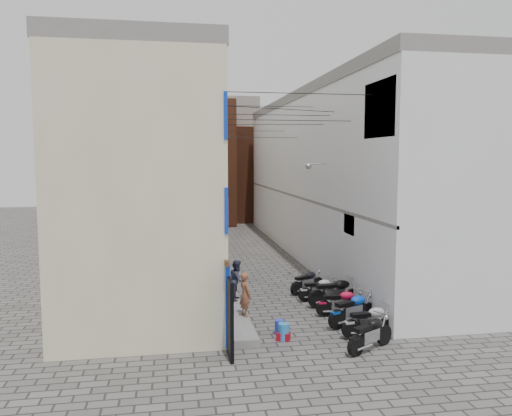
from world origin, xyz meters
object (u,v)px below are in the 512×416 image
person_b (237,280)px  motorcycle_e (336,291)px  motorcycle_f (320,288)px  motorcycle_d (341,301)px  motorcycle_g (307,280)px  motorcycle_a (371,332)px  motorcycle_b (371,319)px  person_a (245,294)px  red_crate (283,336)px  water_jug_far (279,327)px  motorcycle_c (353,308)px  water_jug_near (284,332)px

person_b → motorcycle_e: bearing=-85.2°
motorcycle_e → motorcycle_f: (-0.34, 0.90, -0.12)m
motorcycle_d → motorcycle_g: motorcycle_d is taller
motorcycle_a → person_b: size_ratio=1.28×
motorcycle_b → person_a: (-3.60, 1.90, 0.43)m
motorcycle_g → red_crate: motorcycle_g is taller
red_crate → water_jug_far: bearing=91.3°
motorcycle_a → motorcycle_c: size_ratio=0.92×
motorcycle_f → person_a: (-3.20, -2.10, 0.49)m
motorcycle_g → red_crate: bearing=-53.1°
motorcycle_a → motorcycle_e: motorcycle_e is taller
motorcycle_e → motorcycle_g: 2.11m
motorcycle_a → motorcycle_g: 6.17m
motorcycle_c → red_crate: motorcycle_c is taller
motorcycle_d → water_jug_near: bearing=-50.1°
motorcycle_b → person_a: 4.09m
motorcycle_b → motorcycle_d: size_ratio=1.06×
person_b → motorcycle_g: bearing=-50.1°
motorcycle_b → water_jug_far: size_ratio=4.17×
motorcycle_f → water_jug_near: size_ratio=3.31×
motorcycle_a → water_jug_far: motorcycle_a is taller
motorcycle_d → water_jug_far: bearing=-58.2°
motorcycle_e → person_b: 3.63m
person_a → motorcycle_a: bearing=-152.1°
motorcycle_b → motorcycle_c: size_ratio=0.93×
motorcycle_b → person_b: 5.28m
motorcycle_e → red_crate: 3.98m
motorcycle_a → water_jug_near: size_ratio=3.64×
motorcycle_d → motorcycle_e: (0.14, 1.01, 0.09)m
motorcycle_b → motorcycle_e: motorcycle_e is taller
water_jug_far → water_jug_near: bearing=-87.8°
motorcycle_f → person_a: size_ratio=1.17×
motorcycle_g → water_jug_near: bearing=-53.0°
motorcycle_c → person_a: bearing=-126.9°
motorcycle_g → person_b: person_b is taller
motorcycle_a → motorcycle_g: bearing=151.2°
person_b → water_jug_far: bearing=-147.6°
motorcycle_a → person_a: 4.34m
motorcycle_f → water_jug_far: motorcycle_f is taller
motorcycle_c → person_b: (-3.45, 2.75, 0.39)m
motorcycle_f → red_crate: 4.49m
person_a → red_crate: 2.15m
motorcycle_a → motorcycle_e: (0.36, 4.12, 0.07)m
motorcycle_d → person_a: 3.44m
person_b → water_jug_near: person_b is taller
motorcycle_d → water_jug_far: size_ratio=3.95×
motorcycle_f → motorcycle_d: bearing=2.2°
water_jug_far → motorcycle_e: bearing=42.8°
motorcycle_e → red_crate: size_ratio=5.41×
motorcycle_f → motorcycle_a: bearing=-4.1°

